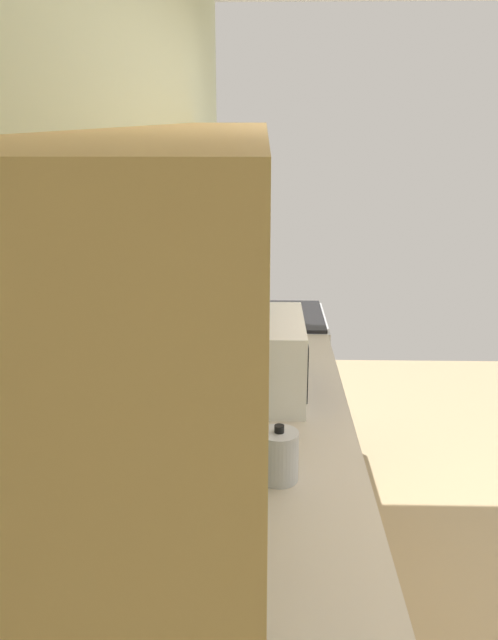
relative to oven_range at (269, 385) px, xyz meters
The scene contains 5 objects.
wall_back 2.04m from the oven_range, 167.77° to the left, with size 4.50×0.12×2.68m, color beige.
upper_cabinets 2.51m from the oven_range, behind, with size 2.53×0.30×0.55m.
oven_range is the anchor object (origin of this frame).
microwave 1.28m from the oven_range, behind, with size 0.54×0.34×0.33m.
kettle 1.90m from the oven_range, behind, with size 0.17×0.13×0.19m.
Camera 1 is at (-1.94, 1.34, 2.03)m, focal length 37.07 mm.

